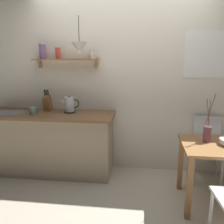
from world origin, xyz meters
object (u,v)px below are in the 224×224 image
at_px(dining_chair_far, 207,145).
at_px(electric_kettle, 70,105).
at_px(knife_block, 47,102).
at_px(twig_vase, 207,133).
at_px(coffee_mug_by_sink, 33,111).
at_px(pendant_lamp, 79,48).

distance_m(dining_chair_far, electric_kettle, 1.98).
height_order(electric_kettle, knife_block, knife_block).
distance_m(twig_vase, electric_kettle, 1.84).
relative_size(twig_vase, electric_kettle, 2.26).
xyz_separation_m(electric_kettle, knife_block, (-0.35, 0.06, 0.02)).
height_order(knife_block, coffee_mug_by_sink, knife_block).
xyz_separation_m(dining_chair_far, pendant_lamp, (-1.72, -0.15, 1.30)).
bearing_deg(electric_kettle, knife_block, 169.88).
xyz_separation_m(electric_kettle, pendant_lamp, (0.19, -0.11, 0.78)).
height_order(dining_chair_far, electric_kettle, electric_kettle).
distance_m(twig_vase, pendant_lamp, 1.87).
bearing_deg(pendant_lamp, electric_kettle, 149.41).
height_order(twig_vase, pendant_lamp, pendant_lamp).
bearing_deg(coffee_mug_by_sink, knife_block, 62.39).
distance_m(knife_block, pendant_lamp, 0.95).
height_order(electric_kettle, coffee_mug_by_sink, electric_kettle).
bearing_deg(dining_chair_far, coffee_mug_by_sink, -175.01).
bearing_deg(electric_kettle, dining_chair_far, 1.18).
relative_size(electric_kettle, pendant_lamp, 0.52).
xyz_separation_m(twig_vase, pendant_lamp, (-1.56, 0.43, 0.95)).
xyz_separation_m(knife_block, pendant_lamp, (0.54, -0.17, 0.76)).
relative_size(coffee_mug_by_sink, pendant_lamp, 0.29).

